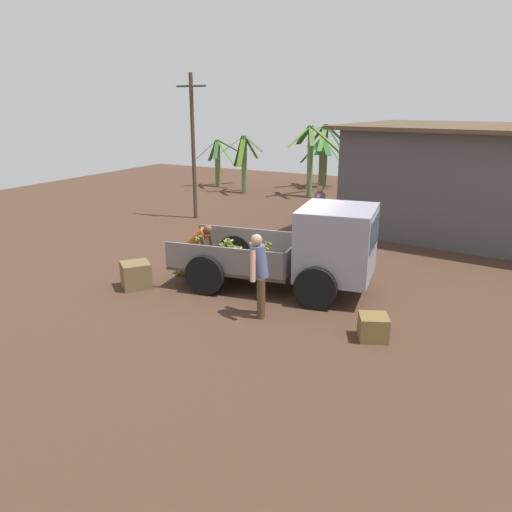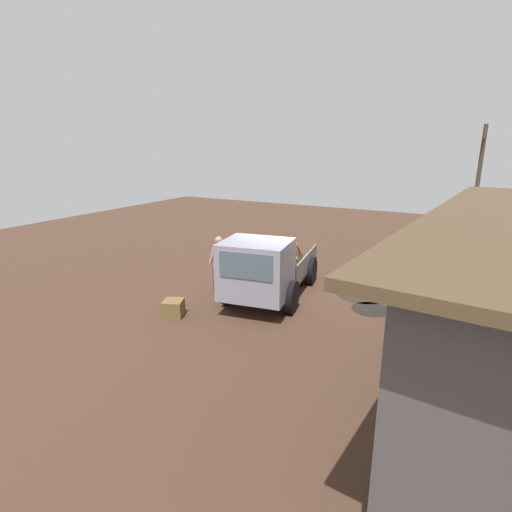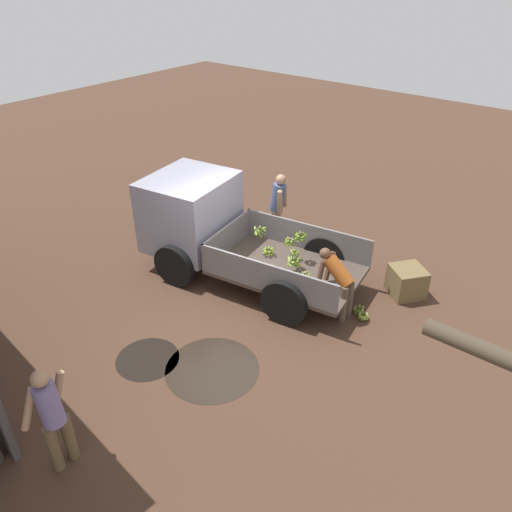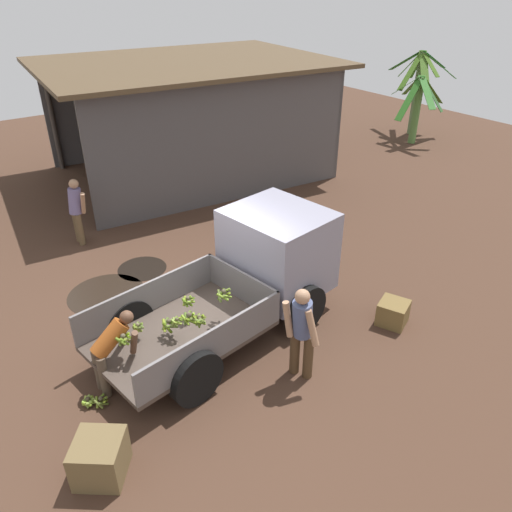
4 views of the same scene
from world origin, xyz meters
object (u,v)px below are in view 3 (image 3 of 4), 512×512
person_foreground_visitor (278,206)px  banana_bunch_on_ground_1 (359,309)px  wooden_crate_0 (407,281)px  banana_bunch_on_ground_0 (363,316)px  cargo_truck (208,223)px  person_bystander_near_shed (52,415)px  wooden_crate_1 (204,207)px  person_worker_loading (338,279)px

person_foreground_visitor → banana_bunch_on_ground_1: 3.30m
wooden_crate_0 → person_foreground_visitor: bearing=-1.8°
banana_bunch_on_ground_0 → wooden_crate_0: wooden_crate_0 is taller
cargo_truck → person_bystander_near_shed: cargo_truck is taller
person_bystander_near_shed → wooden_crate_1: (3.69, -6.67, -0.68)m
person_worker_loading → person_bystander_near_shed: bearing=76.7°
person_foreground_visitor → wooden_crate_1: bearing=156.0°
person_worker_loading → banana_bunch_on_ground_1: (-0.37, -0.27, -0.69)m
person_bystander_near_shed → banana_bunch_on_ground_1: (-1.58, -5.45, -0.81)m
person_bystander_near_shed → banana_bunch_on_ground_0: person_bystander_near_shed is taller
person_bystander_near_shed → wooden_crate_0: size_ratio=2.58×
cargo_truck → person_bystander_near_shed: (-1.86, 4.92, -0.16)m
person_foreground_visitor → person_worker_loading: bearing=-56.9°
banana_bunch_on_ground_0 → person_foreground_visitor: bearing=-24.5°
person_worker_loading → person_bystander_near_shed: 5.32m
person_worker_loading → banana_bunch_on_ground_1: 0.83m
banana_bunch_on_ground_0 → wooden_crate_0: (-0.27, -1.30, 0.21)m
person_worker_loading → banana_bunch_on_ground_1: person_worker_loading is taller
banana_bunch_on_ground_1 → cargo_truck: bearing=8.7°
person_foreground_visitor → person_bystander_near_shed: bearing=-104.3°
cargo_truck → person_bystander_near_shed: size_ratio=2.94×
person_worker_loading → banana_bunch_on_ground_1: bearing=-143.4°
cargo_truck → banana_bunch_on_ground_0: cargo_truck is taller
person_foreground_visitor → wooden_crate_0: bearing=-27.3°
person_foreground_visitor → wooden_crate_0: size_ratio=2.73×
banana_bunch_on_ground_0 → wooden_crate_1: size_ratio=0.44×
person_foreground_visitor → person_worker_loading: person_foreground_visitor is taller
cargo_truck → person_bystander_near_shed: bearing=102.0°
person_foreground_visitor → wooden_crate_1: 2.47m
cargo_truck → wooden_crate_0: 4.30m
cargo_truck → banana_bunch_on_ground_0: size_ratio=21.12×
banana_bunch_on_ground_0 → wooden_crate_0: 1.34m
cargo_truck → person_worker_loading: size_ratio=3.60×
wooden_crate_1 → person_worker_loading: bearing=163.1°
wooden_crate_1 → person_bystander_near_shed: bearing=118.9°
banana_bunch_on_ground_0 → cargo_truck: bearing=6.4°
person_worker_loading → banana_bunch_on_ground_0: person_worker_loading is taller
cargo_truck → person_foreground_visitor: (-0.53, -1.81, -0.11)m
person_foreground_visitor → person_bystander_near_shed: person_foreground_visitor is taller
banana_bunch_on_ground_1 → person_worker_loading: bearing=36.7°
banana_bunch_on_ground_1 → wooden_crate_0: size_ratio=0.35×
cargo_truck → banana_bunch_on_ground_1: size_ratio=21.40×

